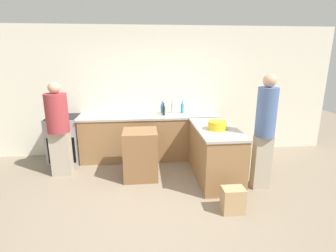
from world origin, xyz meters
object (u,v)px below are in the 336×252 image
object	(u,v)px
water_bottle_blue	(162,108)
paper_bag	(233,200)
mixing_bowl	(217,125)
island_table	(141,154)
vinegar_bottle_clear	(173,107)
wine_bottle_dark	(164,110)
person_by_range	(58,127)
dish_soap_bottle	(182,108)
person_at_peninsula	(265,128)
range_oven	(65,139)

from	to	relation	value
water_bottle_blue	paper_bag	bearing A→B (deg)	-71.00
mixing_bowl	island_table	bearing A→B (deg)	168.75
mixing_bowl	vinegar_bottle_clear	xyz separation A→B (m)	(-0.58, 1.35, 0.05)
mixing_bowl	water_bottle_blue	xyz separation A→B (m)	(-0.80, 1.34, 0.03)
vinegar_bottle_clear	wine_bottle_dark	distance (m)	0.29
island_table	person_by_range	xyz separation A→B (m)	(-1.42, 0.26, 0.47)
island_table	water_bottle_blue	world-z (taller)	water_bottle_blue
dish_soap_bottle	person_by_range	distance (m)	2.46
dish_soap_bottle	person_at_peninsula	xyz separation A→B (m)	(1.05, -1.65, -0.01)
paper_bag	person_at_peninsula	bearing A→B (deg)	43.19
wine_bottle_dark	person_at_peninsula	distance (m)	2.07
dish_soap_bottle	wine_bottle_dark	bearing A→B (deg)	-155.96
vinegar_bottle_clear	person_at_peninsula	distance (m)	2.08
dish_soap_bottle	person_at_peninsula	world-z (taller)	person_at_peninsula
island_table	mixing_bowl	xyz separation A→B (m)	(1.28, -0.25, 0.56)
dish_soap_bottle	paper_bag	xyz separation A→B (m)	(0.37, -2.29, -0.84)
mixing_bowl	person_at_peninsula	world-z (taller)	person_at_peninsula
mixing_bowl	person_at_peninsula	bearing A→B (deg)	-25.50
water_bottle_blue	wine_bottle_dark	world-z (taller)	water_bottle_blue
range_oven	vinegar_bottle_clear	bearing A→B (deg)	3.84
mixing_bowl	paper_bag	size ratio (longest dim) A/B	0.84
person_by_range	wine_bottle_dark	bearing A→B (deg)	18.47
dish_soap_bottle	person_at_peninsula	size ratio (longest dim) A/B	0.14
dish_soap_bottle	person_by_range	size ratio (longest dim) A/B	0.15
water_bottle_blue	person_at_peninsula	world-z (taller)	person_at_peninsula
water_bottle_blue	wine_bottle_dark	distance (m)	0.19
mixing_bowl	dish_soap_bottle	world-z (taller)	dish_soap_bottle
water_bottle_blue	vinegar_bottle_clear	size ratio (longest dim) A/B	0.86
paper_bag	vinegar_bottle_clear	bearing A→B (deg)	104.00
water_bottle_blue	vinegar_bottle_clear	world-z (taller)	vinegar_bottle_clear
dish_soap_bottle	water_bottle_blue	world-z (taller)	water_bottle_blue
dish_soap_bottle	paper_bag	size ratio (longest dim) A/B	0.71
water_bottle_blue	wine_bottle_dark	size ratio (longest dim) A/B	1.02
range_oven	water_bottle_blue	distance (m)	2.09
island_table	person_at_peninsula	size ratio (longest dim) A/B	0.47
person_by_range	person_at_peninsula	world-z (taller)	person_at_peninsula
range_oven	dish_soap_bottle	bearing A→B (deg)	3.19
vinegar_bottle_clear	wine_bottle_dark	xyz separation A→B (m)	(-0.21, -0.20, -0.02)
water_bottle_blue	paper_bag	xyz separation A→B (m)	(0.79, -2.29, -0.84)
mixing_bowl	paper_bag	bearing A→B (deg)	-90.66
range_oven	person_at_peninsula	size ratio (longest dim) A/B	0.51
island_table	vinegar_bottle_clear	size ratio (longest dim) A/B	2.86
range_oven	water_bottle_blue	size ratio (longest dim) A/B	3.61
range_oven	person_by_range	world-z (taller)	person_by_range
paper_bag	wine_bottle_dark	bearing A→B (deg)	110.32
island_table	vinegar_bottle_clear	xyz separation A→B (m)	(0.69, 1.09, 0.61)
island_table	wine_bottle_dark	distance (m)	1.18
dish_soap_bottle	water_bottle_blue	xyz separation A→B (m)	(-0.42, 0.01, 0.00)
range_oven	water_bottle_blue	bearing A→B (deg)	4.02
wine_bottle_dark	vinegar_bottle_clear	bearing A→B (deg)	43.80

